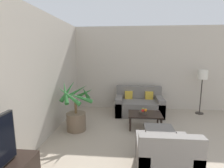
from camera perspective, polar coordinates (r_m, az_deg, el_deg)
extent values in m
cube|color=#BCB2A3|center=(6.09, 21.72, 4.62)|extent=(8.52, 0.06, 2.70)
cube|color=#BCB2A3|center=(3.43, -25.84, 0.70)|extent=(0.06, 7.37, 2.70)
cylinder|color=brown|center=(4.41, -11.60, -11.93)|extent=(0.46, 0.46, 0.43)
cylinder|color=brown|center=(4.28, -11.77, -7.32)|extent=(0.06, 0.06, 0.31)
cone|color=#2D7533|center=(4.13, -8.55, -3.05)|extent=(0.10, 0.57, 0.44)
cone|color=#2D7533|center=(4.37, -8.88, -2.96)|extent=(0.53, 0.46, 0.36)
cone|color=#2D7533|center=(4.47, -11.68, -2.48)|extent=(0.60, 0.23, 0.40)
cone|color=#2D7533|center=(4.35, -14.19, -2.20)|extent=(0.32, 0.52, 0.49)
cone|color=#2D7533|center=(4.16, -15.00, -2.66)|extent=(0.31, 0.51, 0.50)
cone|color=#2D7533|center=(3.98, -13.80, -3.87)|extent=(0.58, 0.23, 0.42)
cone|color=#2D7533|center=(3.96, -10.40, -4.39)|extent=(0.54, 0.46, 0.35)
cube|color=slate|center=(5.44, 8.81, -7.59)|extent=(1.42, 0.86, 0.43)
cube|color=slate|center=(5.67, 8.70, -2.60)|extent=(1.42, 0.16, 0.39)
cube|color=slate|center=(5.41, 2.33, -6.90)|extent=(0.20, 0.86, 0.55)
cube|color=slate|center=(5.50, 15.22, -6.99)|extent=(0.20, 0.86, 0.55)
cube|color=gold|center=(5.56, 5.46, -3.58)|extent=(0.24, 0.12, 0.24)
cube|color=gold|center=(5.60, 12.02, -3.65)|extent=(0.24, 0.12, 0.24)
cylinder|color=#2D2823|center=(6.13, 26.61, -8.50)|extent=(0.24, 0.24, 0.03)
cylinder|color=#2D2823|center=(5.99, 27.01, -3.57)|extent=(0.03, 0.03, 1.06)
cylinder|color=silver|center=(5.88, 27.52, 2.78)|extent=(0.28, 0.28, 0.28)
cylinder|color=black|center=(4.30, 5.98, -12.97)|extent=(0.05, 0.05, 0.34)
cylinder|color=black|center=(4.38, 15.73, -12.89)|extent=(0.05, 0.05, 0.34)
cylinder|color=black|center=(4.74, 5.90, -10.75)|extent=(0.05, 0.05, 0.34)
cylinder|color=black|center=(4.81, 14.71, -10.73)|extent=(0.05, 0.05, 0.34)
cube|color=black|center=(4.48, 10.68, -9.63)|extent=(0.81, 0.56, 0.03)
cylinder|color=#42382D|center=(4.46, 10.12, -9.12)|extent=(0.21, 0.21, 0.06)
sphere|color=red|center=(4.39, 10.05, -8.50)|extent=(0.07, 0.07, 0.07)
sphere|color=olive|center=(4.48, 10.08, -8.12)|extent=(0.07, 0.07, 0.07)
sphere|color=orange|center=(4.43, 10.94, -8.36)|extent=(0.07, 0.07, 0.07)
cube|color=slate|center=(3.09, 16.70, -22.72)|extent=(0.86, 0.84, 0.39)
cube|color=slate|center=(2.61, 18.72, -19.53)|extent=(0.86, 0.16, 0.38)
cube|color=slate|center=(3.01, 9.69, -22.19)|extent=(0.16, 0.84, 0.49)
cube|color=slate|center=(3.15, 23.48, -21.40)|extent=(0.16, 0.84, 0.49)
cube|color=slate|center=(3.83, 15.10, -16.18)|extent=(0.58, 0.53, 0.35)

